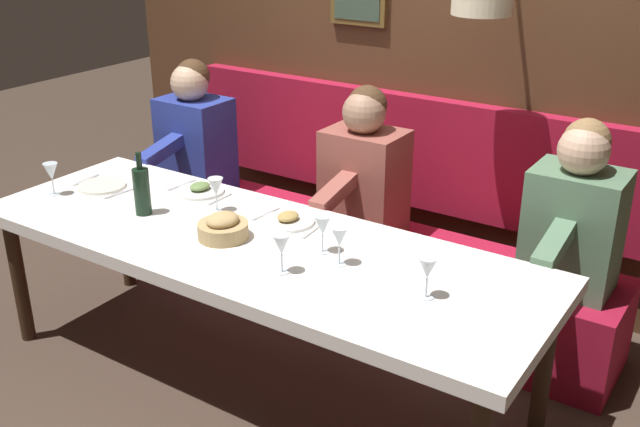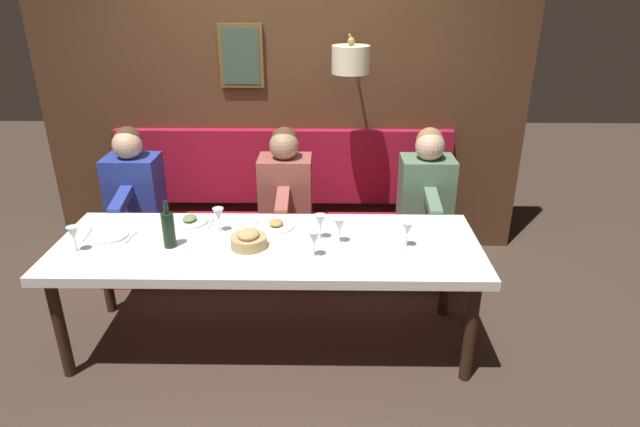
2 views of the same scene
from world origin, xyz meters
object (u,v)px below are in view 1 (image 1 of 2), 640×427
at_px(diner_middle, 194,131).
at_px(bread_bowl, 223,228).
at_px(wine_glass_3, 427,269).
at_px(wine_bottle, 142,190).
at_px(wine_glass_5, 323,226).
at_px(diner_near, 364,167).
at_px(wine_glass_4, 51,172).
at_px(wine_glass_2, 216,188).
at_px(dining_table, 251,252).
at_px(wine_glass_1, 281,246).
at_px(diner_nearest, 575,213).
at_px(wine_glass_0, 339,238).

distance_m(diner_middle, bread_bowl, 1.38).
bearing_deg(wine_glass_3, wine_bottle, 90.50).
xyz_separation_m(wine_glass_5, wine_bottle, (-0.12, 0.92, -0.00)).
bearing_deg(wine_glass_5, diner_near, 18.99).
bearing_deg(wine_glass_5, wine_glass_3, -101.46).
xyz_separation_m(diner_middle, wine_glass_4, (-1.01, 0.01, 0.04)).
distance_m(diner_near, wine_glass_2, 0.81).
height_order(wine_glass_2, wine_glass_5, same).
bearing_deg(wine_glass_2, wine_bottle, 129.01).
bearing_deg(dining_table, wine_glass_4, 96.42).
bearing_deg(wine_glass_5, wine_glass_1, 172.11).
bearing_deg(wine_glass_4, wine_glass_5, -82.46).
relative_size(diner_nearest, bread_bowl, 3.60).
relative_size(diner_near, wine_glass_4, 4.82).
distance_m(wine_glass_3, wine_glass_5, 0.54).
relative_size(dining_table, wine_glass_1, 16.05).
height_order(diner_near, wine_glass_0, diner_near).
height_order(diner_middle, wine_glass_4, diner_middle).
bearing_deg(wine_glass_0, diner_near, 24.54).
xyz_separation_m(wine_glass_1, wine_glass_5, (0.24, -0.03, 0.00)).
relative_size(diner_middle, wine_bottle, 2.64).
bearing_deg(wine_glass_5, bread_bowl, 105.32).
bearing_deg(wine_glass_4, wine_glass_0, -85.06).
height_order(diner_nearest, wine_glass_1, diner_nearest).
distance_m(diner_near, wine_glass_0, 0.96).
height_order(wine_glass_5, wine_bottle, wine_bottle).
bearing_deg(dining_table, diner_near, -2.97).
bearing_deg(diner_nearest, wine_glass_0, 141.99).
height_order(dining_table, bread_bowl, bread_bowl).
distance_m(wine_glass_0, wine_bottle, 1.04).
height_order(wine_glass_3, bread_bowl, wine_glass_3).
bearing_deg(diner_near, wine_glass_0, -155.46).
bearing_deg(wine_bottle, wine_glass_2, -50.99).
bearing_deg(bread_bowl, wine_glass_1, -106.66).
xyz_separation_m(wine_glass_2, wine_glass_4, (-0.29, 0.81, 0.00)).
xyz_separation_m(diner_middle, wine_glass_2, (-0.72, -0.80, 0.04)).
xyz_separation_m(wine_glass_5, bread_bowl, (-0.12, 0.44, -0.07)).
height_order(wine_glass_0, wine_glass_4, same).
bearing_deg(wine_glass_2, bread_bowl, -134.10).
xyz_separation_m(diner_middle, wine_glass_3, (-0.92, -1.98, 0.04)).
relative_size(wine_glass_2, wine_glass_4, 1.00).
height_order(diner_middle, wine_glass_1, diner_middle).
bearing_deg(wine_glass_0, dining_table, 91.12).
bearing_deg(diner_middle, wine_glass_1, -126.68).
relative_size(wine_glass_1, wine_glass_2, 1.00).
bearing_deg(dining_table, wine_glass_3, -92.75).
bearing_deg(wine_bottle, dining_table, -84.80).
bearing_deg(bread_bowl, diner_near, -9.38).
bearing_deg(bread_bowl, wine_glass_4, 94.14).
xyz_separation_m(diner_near, wine_glass_0, (-0.87, -0.40, 0.04)).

